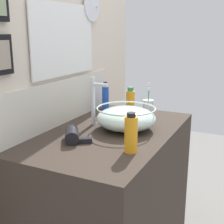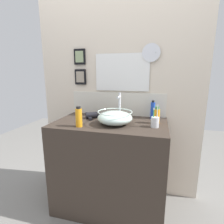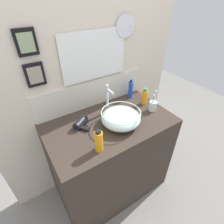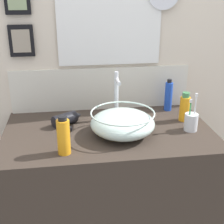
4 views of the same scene
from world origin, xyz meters
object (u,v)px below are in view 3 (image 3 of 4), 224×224
object	(u,v)px
toothbrush_cup	(153,106)
shampoo_bottle	(145,97)
faucet	(108,98)
soap_dispenser	(131,90)
spray_bottle	(99,141)
hair_drier	(82,122)
glass_bowl_sink	(121,118)

from	to	relation	value
toothbrush_cup	shampoo_bottle	size ratio (longest dim) A/B	1.23
faucet	shampoo_bottle	bearing A→B (deg)	-9.63
toothbrush_cup	soap_dispenser	bearing A→B (deg)	95.87
spray_bottle	hair_drier	bearing A→B (deg)	87.07
faucet	toothbrush_cup	xyz separation A→B (m)	(0.36, -0.19, -0.11)
hair_drier	faucet	bearing A→B (deg)	5.91
hair_drier	toothbrush_cup	xyz separation A→B (m)	(0.63, -0.16, 0.02)
shampoo_bottle	glass_bowl_sink	bearing A→B (deg)	-160.65
spray_bottle	glass_bowl_sink	bearing A→B (deg)	27.20
faucet	soap_dispenser	xyz separation A→B (m)	(0.33, 0.10, -0.06)
faucet	hair_drier	distance (m)	0.30
soap_dispenser	spray_bottle	bearing A→B (deg)	-144.40
glass_bowl_sink	toothbrush_cup	size ratio (longest dim) A/B	1.61
glass_bowl_sink	shampoo_bottle	world-z (taller)	shampoo_bottle
faucet	shampoo_bottle	size ratio (longest dim) A/B	1.68
faucet	toothbrush_cup	size ratio (longest dim) A/B	1.36
glass_bowl_sink	toothbrush_cup	xyz separation A→B (m)	(0.36, 0.00, -0.02)
spray_bottle	soap_dispenser	bearing A→B (deg)	35.60
glass_bowl_sink	soap_dispenser	size ratio (longest dim) A/B	1.68
soap_dispenser	shampoo_bottle	distance (m)	0.17
toothbrush_cup	shampoo_bottle	bearing A→B (deg)	84.77
hair_drier	toothbrush_cup	bearing A→B (deg)	-14.45
glass_bowl_sink	shampoo_bottle	size ratio (longest dim) A/B	1.97
hair_drier	glass_bowl_sink	bearing A→B (deg)	-31.07
toothbrush_cup	spray_bottle	bearing A→B (deg)	-166.93
soap_dispenser	spray_bottle	distance (m)	0.76
soap_dispenser	shampoo_bottle	world-z (taller)	soap_dispenser
hair_drier	soap_dispenser	world-z (taller)	soap_dispenser
spray_bottle	shampoo_bottle	distance (m)	0.72
glass_bowl_sink	spray_bottle	size ratio (longest dim) A/B	1.78
glass_bowl_sink	soap_dispenser	world-z (taller)	soap_dispenser
soap_dispenser	shampoo_bottle	size ratio (longest dim) A/B	1.17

